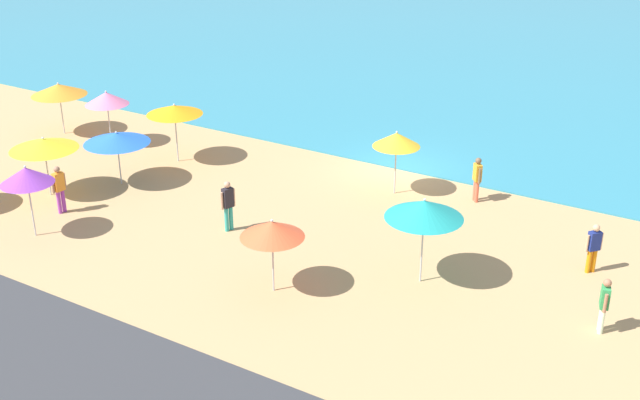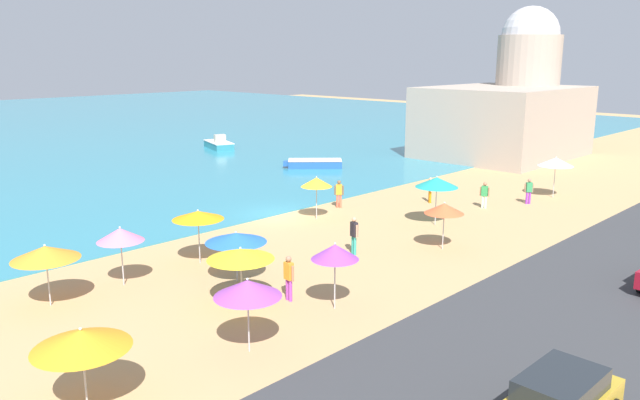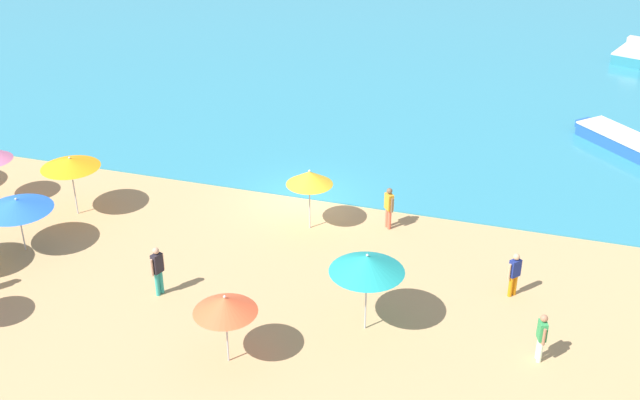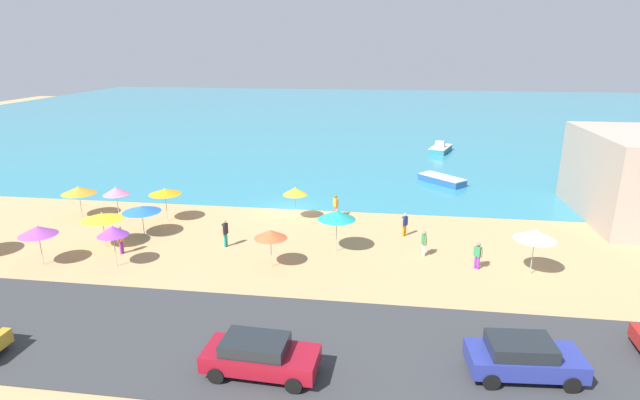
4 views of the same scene
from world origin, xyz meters
name	(u,v)px [view 4 (image 4 of 4)]	position (x,y,z in m)	size (l,w,h in m)	color
ground_plane	(289,209)	(0.00, 0.00, 0.00)	(160.00, 160.00, 0.00)	tan
sea	(349,115)	(0.00, 55.00, 0.03)	(150.00, 110.00, 0.05)	teal
coastal_road	(206,339)	(0.00, -18.00, 0.03)	(80.00, 8.00, 0.06)	#343538
beach_umbrella_0	(102,217)	(-9.91, -8.96, 2.00)	(2.46, 2.46, 2.27)	#B2B2B7
beach_umbrella_1	(113,231)	(-7.71, -11.56, 2.15)	(1.72, 1.72, 2.50)	#B2B2B7
beach_umbrella_2	(295,191)	(0.90, -2.20, 2.11)	(1.75, 1.75, 2.44)	#B2B2B7
beach_umbrella_4	(79,190)	(-14.77, -3.86, 2.03)	(2.42, 2.42, 2.35)	#B2B2B7
beach_umbrella_5	(271,234)	(1.07, -10.40, 1.98)	(1.86, 1.86, 2.30)	#B2B2B7
beach_umbrella_6	(38,231)	(-12.03, -11.94, 2.08)	(2.10, 2.10, 2.41)	#B2B2B7
beach_umbrella_7	(535,235)	(15.43, -9.39, 2.33)	(2.21, 2.21, 2.67)	#B2B2B7
beach_umbrella_8	(142,209)	(-8.43, -6.82, 1.85)	(2.48, 2.48, 2.12)	#B2B2B7
beach_umbrella_9	(337,215)	(4.49, -7.69, 2.36)	(2.29, 2.29, 2.70)	#B2B2B7
beach_umbrella_10	(165,192)	(-8.15, -3.85, 2.19)	(2.25, 2.25, 2.45)	#B2B2B7
beach_umbrella_11	(116,191)	(-11.85, -3.89, 2.09)	(1.84, 1.84, 2.43)	#B2B2B7
bather_0	(478,254)	(12.61, -9.05, 0.89)	(0.45, 0.40, 1.59)	purple
bather_1	(336,205)	(3.74, -1.31, 0.94)	(0.40, 0.45, 1.68)	#ED5E42
bather_2	(424,242)	(9.72, -7.65, 0.89)	(0.32, 0.55, 1.59)	#E1F7CA
bather_3	(121,238)	(-8.35, -9.82, 0.98)	(0.26, 0.57, 1.74)	purple
bather_4	(405,223)	(8.66, -4.49, 0.89)	(0.41, 0.45, 1.60)	orange
bather_5	(225,232)	(-2.45, -7.90, 1.00)	(0.32, 0.55, 1.77)	teal
parked_car_1	(523,357)	(12.78, -18.75, 0.86)	(4.33, 2.23, 1.53)	navy
parked_car_2	(260,355)	(2.91, -20.00, 0.84)	(4.44, 2.11, 1.47)	maroon
skiff_nearshore	(442,180)	(12.28, 9.21, 0.39)	(4.24, 4.22, 0.67)	#23549A
skiff_offshore	(441,149)	(13.45, 23.53, 0.45)	(3.07, 4.78, 1.40)	teal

